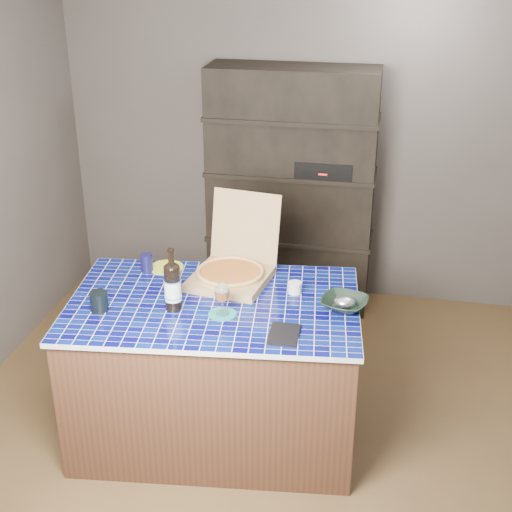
% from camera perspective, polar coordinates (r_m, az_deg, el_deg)
% --- Properties ---
extents(room, '(3.50, 3.50, 3.50)m').
position_cam_1_polar(room, '(3.73, -0.62, 2.59)').
color(room, brown).
rests_on(room, ground).
extents(shelving_unit, '(1.20, 0.41, 1.80)m').
position_cam_1_polar(shelving_unit, '(5.26, 2.86, 5.26)').
color(shelving_unit, black).
rests_on(shelving_unit, floor).
extents(kitchen_island, '(1.64, 1.14, 0.85)m').
position_cam_1_polar(kitchen_island, '(4.02, -3.27, -8.98)').
color(kitchen_island, '#432A1A').
rests_on(kitchen_island, floor).
extents(pizza_box, '(0.48, 0.55, 0.45)m').
position_cam_1_polar(pizza_box, '(4.00, -1.94, -1.14)').
color(pizza_box, '#957E4C').
rests_on(pizza_box, kitchen_island).
extents(mead_bottle, '(0.09, 0.09, 0.34)m').
position_cam_1_polar(mead_bottle, '(3.70, -6.68, -2.38)').
color(mead_bottle, black).
rests_on(mead_bottle, kitchen_island).
extents(teal_trivet, '(0.15, 0.15, 0.01)m').
position_cam_1_polar(teal_trivet, '(3.68, -2.69, -4.66)').
color(teal_trivet, '#167473').
rests_on(teal_trivet, kitchen_island).
extents(wine_glass, '(0.08, 0.08, 0.18)m').
position_cam_1_polar(wine_glass, '(3.62, -2.73, -2.98)').
color(wine_glass, white).
rests_on(wine_glass, teal_trivet).
extents(tumbler, '(0.09, 0.09, 0.10)m').
position_cam_1_polar(tumbler, '(3.79, -12.44, -3.56)').
color(tumbler, black).
rests_on(tumbler, kitchen_island).
extents(dvd_case, '(0.15, 0.20, 0.02)m').
position_cam_1_polar(dvd_case, '(3.50, 2.25, -6.28)').
color(dvd_case, black).
rests_on(dvd_case, kitchen_island).
extents(bowl, '(0.29, 0.29, 0.06)m').
position_cam_1_polar(bowl, '(3.75, 7.09, -3.79)').
color(bowl, black).
rests_on(bowl, kitchen_island).
extents(foil_contents, '(0.11, 0.09, 0.05)m').
position_cam_1_polar(foil_contents, '(3.75, 7.10, -3.65)').
color(foil_contents, silver).
rests_on(foil_contents, bowl).
extents(white_jar, '(0.07, 0.07, 0.06)m').
position_cam_1_polar(white_jar, '(3.88, 3.13, -2.54)').
color(white_jar, silver).
rests_on(white_jar, kitchen_island).
extents(navy_cup, '(0.07, 0.07, 0.11)m').
position_cam_1_polar(navy_cup, '(4.16, -8.74, -0.54)').
color(navy_cup, black).
rests_on(navy_cup, kitchen_island).
extents(green_trivet, '(0.20, 0.20, 0.01)m').
position_cam_1_polar(green_trivet, '(4.20, -7.19, -0.91)').
color(green_trivet, '#B3C72A').
rests_on(green_trivet, kitchen_island).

